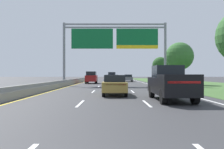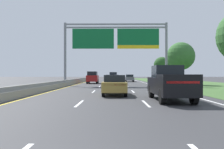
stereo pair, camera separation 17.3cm
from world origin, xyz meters
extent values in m
plane|color=#333335|center=(0.00, 35.00, 0.00)|extent=(220.00, 220.00, 0.00)
cube|color=white|center=(-1.85, 10.50, 0.00)|extent=(0.14, 3.00, 0.01)
cube|color=white|center=(-1.85, 19.50, 0.00)|extent=(0.14, 3.00, 0.01)
cube|color=white|center=(-1.85, 28.50, 0.00)|extent=(0.14, 3.00, 0.01)
cube|color=white|center=(-1.85, 37.50, 0.00)|extent=(0.14, 3.00, 0.01)
cube|color=white|center=(-1.85, 46.50, 0.00)|extent=(0.14, 3.00, 0.01)
cube|color=white|center=(-1.85, 55.50, 0.00)|extent=(0.14, 3.00, 0.01)
cube|color=white|center=(-1.85, 64.50, 0.00)|extent=(0.14, 3.00, 0.01)
cube|color=white|center=(-1.85, 73.50, 0.00)|extent=(0.14, 3.00, 0.01)
cube|color=white|center=(-1.85, 82.50, 0.00)|extent=(0.14, 3.00, 0.01)
cube|color=white|center=(1.85, 10.50, 0.00)|extent=(0.14, 3.00, 0.01)
cube|color=white|center=(1.85, 19.50, 0.00)|extent=(0.14, 3.00, 0.01)
cube|color=white|center=(1.85, 28.50, 0.00)|extent=(0.14, 3.00, 0.01)
cube|color=white|center=(1.85, 37.50, 0.00)|extent=(0.14, 3.00, 0.01)
cube|color=white|center=(1.85, 46.50, 0.00)|extent=(0.14, 3.00, 0.01)
cube|color=white|center=(1.85, 55.50, 0.00)|extent=(0.14, 3.00, 0.01)
cube|color=white|center=(1.85, 64.50, 0.00)|extent=(0.14, 3.00, 0.01)
cube|color=white|center=(1.85, 73.50, 0.00)|extent=(0.14, 3.00, 0.01)
cube|color=white|center=(1.85, 82.50, 0.00)|extent=(0.14, 3.00, 0.01)
cube|color=white|center=(5.90, 35.00, 0.00)|extent=(0.16, 106.00, 0.01)
cube|color=gold|center=(-5.90, 35.00, 0.00)|extent=(0.16, 106.00, 0.01)
cube|color=#3D602D|center=(13.95, 35.00, 0.01)|extent=(14.00, 110.00, 0.02)
cube|color=gray|center=(-6.60, 35.00, 0.28)|extent=(0.60, 110.00, 0.55)
cube|color=gray|center=(-6.60, 35.00, 0.70)|extent=(0.25, 110.00, 0.30)
cylinder|color=gray|center=(-7.05, 31.30, 4.56)|extent=(0.36, 0.36, 9.11)
cylinder|color=gray|center=(7.65, 31.30, 4.56)|extent=(0.36, 0.36, 9.11)
cube|color=gray|center=(0.30, 31.30, 8.89)|extent=(14.70, 0.24, 0.20)
cube|color=gray|center=(0.30, 31.30, 8.44)|extent=(14.70, 0.24, 0.20)
cube|color=#0C602D|center=(-2.95, 31.12, 6.77)|extent=(6.00, 0.12, 2.88)
cube|color=#0C602D|center=(3.55, 31.12, 7.02)|extent=(6.00, 0.12, 2.38)
cube|color=yellow|center=(3.55, 31.12, 5.58)|extent=(6.00, 0.12, 0.50)
cube|color=black|center=(3.55, 11.99, 0.92)|extent=(2.02, 5.41, 1.00)
cube|color=black|center=(3.54, 12.84, 1.81)|extent=(1.73, 1.90, 0.78)
cube|color=#B21414|center=(3.55, 9.33, 1.22)|extent=(1.68, 0.08, 0.12)
cube|color=black|center=(3.55, 10.26, 1.52)|extent=(2.01, 1.95, 0.20)
cylinder|color=black|center=(2.69, 13.82, 0.42)|extent=(0.30, 0.84, 0.84)
cylinder|color=black|center=(4.39, 13.83, 0.42)|extent=(0.30, 0.84, 0.84)
cylinder|color=black|center=(2.70, 10.15, 0.42)|extent=(0.30, 0.84, 0.84)
cylinder|color=black|center=(4.40, 10.16, 0.42)|extent=(0.30, 0.84, 0.84)
cube|color=maroon|center=(-3.73, 38.81, 0.91)|extent=(1.94, 4.71, 1.05)
cube|color=black|center=(-3.73, 38.66, 1.77)|extent=(1.66, 3.01, 0.68)
cube|color=#B21414|center=(-3.71, 36.50, 1.22)|extent=(1.60, 0.09, 0.12)
cylinder|color=black|center=(-4.56, 40.40, 0.38)|extent=(0.27, 0.76, 0.76)
cylinder|color=black|center=(-2.92, 40.42, 0.38)|extent=(0.27, 0.76, 0.76)
cylinder|color=black|center=(-4.54, 37.21, 0.38)|extent=(0.27, 0.76, 0.76)
cylinder|color=black|center=(-2.90, 37.22, 0.38)|extent=(0.27, 0.76, 0.76)
cube|color=#B2B5BA|center=(-0.12, 51.43, 0.91)|extent=(1.95, 4.72, 1.05)
cube|color=black|center=(-0.12, 51.28, 1.77)|extent=(1.66, 3.02, 0.68)
cube|color=#B21414|center=(-0.14, 49.12, 1.22)|extent=(1.60, 0.10, 0.12)
cylinder|color=black|center=(-0.92, 53.03, 0.38)|extent=(0.27, 0.76, 0.76)
cylinder|color=black|center=(0.72, 53.02, 0.38)|extent=(0.27, 0.76, 0.76)
cylinder|color=black|center=(-0.95, 49.84, 0.38)|extent=(0.27, 0.76, 0.76)
cylinder|color=black|center=(0.69, 49.82, 0.38)|extent=(0.27, 0.76, 0.76)
cube|color=slate|center=(3.46, 48.54, 0.69)|extent=(1.91, 4.44, 0.72)
cube|color=black|center=(3.46, 48.49, 1.31)|extent=(1.61, 2.33, 0.52)
cube|color=#B21414|center=(3.41, 46.38, 0.91)|extent=(1.53, 0.11, 0.12)
cylinder|color=black|center=(2.69, 50.05, 0.33)|extent=(0.23, 0.66, 0.66)
cylinder|color=black|center=(4.29, 50.01, 0.33)|extent=(0.23, 0.66, 0.66)
cylinder|color=black|center=(2.62, 47.06, 0.33)|extent=(0.23, 0.66, 0.66)
cylinder|color=black|center=(4.22, 47.02, 0.33)|extent=(0.23, 0.66, 0.66)
cube|color=#A38438|center=(0.12, 15.80, 0.69)|extent=(1.85, 4.41, 0.72)
cube|color=black|center=(0.12, 15.75, 1.31)|extent=(1.58, 2.31, 0.52)
cube|color=#B21414|center=(0.10, 13.64, 0.91)|extent=(1.53, 0.09, 0.12)
cylinder|color=black|center=(-0.67, 17.30, 0.33)|extent=(0.22, 0.66, 0.66)
cylinder|color=black|center=(0.93, 17.29, 0.33)|extent=(0.22, 0.66, 0.66)
cylinder|color=black|center=(-0.69, 14.31, 0.33)|extent=(0.22, 0.66, 0.66)
cylinder|color=black|center=(0.91, 14.30, 0.33)|extent=(0.22, 0.66, 0.66)
cube|color=navy|center=(-0.11, 27.16, 0.69)|extent=(1.91, 4.44, 0.72)
cube|color=black|center=(-0.11, 27.11, 1.31)|extent=(1.61, 2.33, 0.52)
cube|color=#B21414|center=(-0.15, 25.00, 0.91)|extent=(1.53, 0.11, 0.12)
cylinder|color=black|center=(-0.88, 28.67, 0.33)|extent=(0.23, 0.66, 0.66)
cylinder|color=black|center=(0.72, 28.64, 0.33)|extent=(0.23, 0.66, 0.66)
cylinder|color=black|center=(-0.94, 25.68, 0.33)|extent=(0.23, 0.66, 0.66)
cylinder|color=black|center=(0.66, 25.65, 0.33)|extent=(0.23, 0.66, 0.66)
cylinder|color=#4C3823|center=(10.49, 33.96, 1.36)|extent=(0.36, 0.36, 2.72)
sphere|color=#33662D|center=(10.49, 33.96, 4.46)|extent=(4.34, 4.34, 4.34)
cylinder|color=#4C3823|center=(10.53, 48.60, 1.15)|extent=(0.36, 0.36, 2.29)
sphere|color=#234C1E|center=(10.53, 48.60, 3.69)|extent=(3.48, 3.48, 3.48)
camera|label=1|loc=(-0.09, -2.42, 1.63)|focal=37.30mm
camera|label=2|loc=(0.09, -2.41, 1.63)|focal=37.30mm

